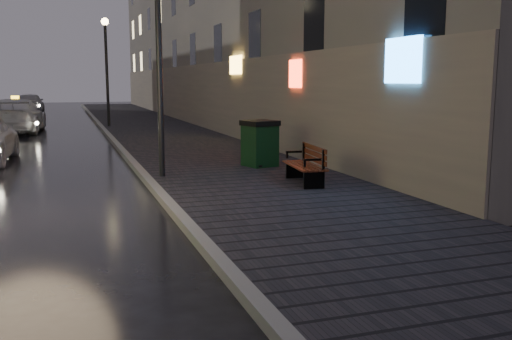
{
  "coord_description": "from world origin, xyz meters",
  "views": [
    {
      "loc": [
        -0.34,
        -7.42,
        2.4
      ],
      "look_at": [
        2.84,
        1.94,
        0.85
      ],
      "focal_mm": 40.0,
      "sensor_mm": 36.0,
      "label": 1
    }
  ],
  "objects_px": {
    "car_far": "(30,103)",
    "lamp_far": "(106,58)",
    "taxi_mid": "(16,116)",
    "trash_bin": "(260,143)",
    "lamp_near": "(159,33)",
    "bench": "(307,164)"
  },
  "relations": [
    {
      "from": "trash_bin",
      "to": "car_far",
      "type": "height_order",
      "value": "car_far"
    },
    {
      "from": "lamp_near",
      "to": "bench",
      "type": "relative_size",
      "value": 3.12
    },
    {
      "from": "bench",
      "to": "car_far",
      "type": "xyz_separation_m",
      "value": [
        -7.34,
        34.93,
        0.18
      ]
    },
    {
      "from": "taxi_mid",
      "to": "car_far",
      "type": "relative_size",
      "value": 1.24
    },
    {
      "from": "trash_bin",
      "to": "car_far",
      "type": "bearing_deg",
      "value": 87.28
    },
    {
      "from": "trash_bin",
      "to": "lamp_far",
      "type": "bearing_deg",
      "value": 84.9
    },
    {
      "from": "trash_bin",
      "to": "taxi_mid",
      "type": "distance_m",
      "value": 16.0
    },
    {
      "from": "lamp_far",
      "to": "bench",
      "type": "xyz_separation_m",
      "value": [
        2.9,
        -17.97,
        -2.92
      ]
    },
    {
      "from": "bench",
      "to": "trash_bin",
      "type": "bearing_deg",
      "value": 99.4
    },
    {
      "from": "bench",
      "to": "taxi_mid",
      "type": "relative_size",
      "value": 0.31
    },
    {
      "from": "lamp_near",
      "to": "bench",
      "type": "distance_m",
      "value": 4.56
    },
    {
      "from": "lamp_far",
      "to": "bench",
      "type": "bearing_deg",
      "value": -80.84
    },
    {
      "from": "trash_bin",
      "to": "car_far",
      "type": "xyz_separation_m",
      "value": [
        -7.19,
        32.17,
        -0.02
      ]
    },
    {
      "from": "lamp_far",
      "to": "car_far",
      "type": "distance_m",
      "value": 17.74
    },
    {
      "from": "lamp_near",
      "to": "taxi_mid",
      "type": "bearing_deg",
      "value": 105.51
    },
    {
      "from": "lamp_far",
      "to": "taxi_mid",
      "type": "bearing_deg",
      "value": -169.27
    },
    {
      "from": "trash_bin",
      "to": "taxi_mid",
      "type": "bearing_deg",
      "value": 100.46
    },
    {
      "from": "car_far",
      "to": "lamp_far",
      "type": "bearing_deg",
      "value": 108.04
    },
    {
      "from": "lamp_near",
      "to": "trash_bin",
      "type": "bearing_deg",
      "value": 16.05
    },
    {
      "from": "lamp_near",
      "to": "car_far",
      "type": "relative_size",
      "value": 1.2
    },
    {
      "from": "lamp_far",
      "to": "lamp_near",
      "type": "bearing_deg",
      "value": -90.0
    },
    {
      "from": "taxi_mid",
      "to": "lamp_far",
      "type": "bearing_deg",
      "value": -165.13
    }
  ]
}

